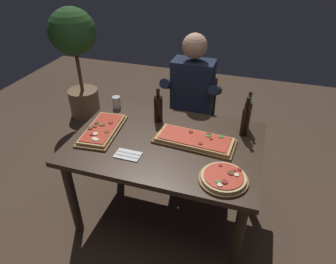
{
  "coord_description": "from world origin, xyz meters",
  "views": [
    {
      "loc": [
        0.56,
        -1.72,
        2.02
      ],
      "look_at": [
        0.0,
        0.05,
        0.79
      ],
      "focal_mm": 31.91,
      "sensor_mm": 36.0,
      "label": 1
    }
  ],
  "objects_px": {
    "pizza_round_far": "(223,178)",
    "potted_plant_corner": "(76,50)",
    "tumbler_near_camera": "(117,103)",
    "dining_table": "(166,151)",
    "vinegar_bottle_green": "(245,121)",
    "pizza_rectangular_left": "(102,130)",
    "wine_bottle_dark": "(158,109)",
    "oil_bottle_amber": "(247,114)",
    "diner_chair": "(193,115)",
    "pizza_rectangular_front": "(195,140)",
    "seated_diner": "(191,98)"
  },
  "relations": [
    {
      "from": "pizza_round_far",
      "to": "potted_plant_corner",
      "type": "relative_size",
      "value": 0.23
    },
    {
      "from": "tumbler_near_camera",
      "to": "potted_plant_corner",
      "type": "height_order",
      "value": "potted_plant_corner"
    },
    {
      "from": "dining_table",
      "to": "vinegar_bottle_green",
      "type": "height_order",
      "value": "vinegar_bottle_green"
    },
    {
      "from": "pizza_rectangular_left",
      "to": "wine_bottle_dark",
      "type": "distance_m",
      "value": 0.47
    },
    {
      "from": "oil_bottle_amber",
      "to": "dining_table",
      "type": "bearing_deg",
      "value": -146.34
    },
    {
      "from": "diner_chair",
      "to": "pizza_round_far",
      "type": "bearing_deg",
      "value": -68.28
    },
    {
      "from": "pizza_rectangular_front",
      "to": "potted_plant_corner",
      "type": "bearing_deg",
      "value": 144.79
    },
    {
      "from": "dining_table",
      "to": "oil_bottle_amber",
      "type": "xyz_separation_m",
      "value": [
        0.54,
        0.36,
        0.22
      ]
    },
    {
      "from": "pizza_round_far",
      "to": "oil_bottle_amber",
      "type": "height_order",
      "value": "oil_bottle_amber"
    },
    {
      "from": "pizza_round_far",
      "to": "diner_chair",
      "type": "distance_m",
      "value": 1.27
    },
    {
      "from": "dining_table",
      "to": "pizza_rectangular_left",
      "type": "xyz_separation_m",
      "value": [
        -0.51,
        -0.03,
        0.12
      ]
    },
    {
      "from": "dining_table",
      "to": "wine_bottle_dark",
      "type": "bearing_deg",
      "value": 119.84
    },
    {
      "from": "pizza_round_far",
      "to": "diner_chair",
      "type": "bearing_deg",
      "value": 111.72
    },
    {
      "from": "dining_table",
      "to": "oil_bottle_amber",
      "type": "bearing_deg",
      "value": 33.66
    },
    {
      "from": "tumbler_near_camera",
      "to": "diner_chair",
      "type": "distance_m",
      "value": 0.82
    },
    {
      "from": "pizza_rectangular_left",
      "to": "tumbler_near_camera",
      "type": "height_order",
      "value": "tumbler_near_camera"
    },
    {
      "from": "wine_bottle_dark",
      "to": "tumbler_near_camera",
      "type": "height_order",
      "value": "wine_bottle_dark"
    },
    {
      "from": "diner_chair",
      "to": "potted_plant_corner",
      "type": "xyz_separation_m",
      "value": [
        -1.56,
        0.43,
        0.38
      ]
    },
    {
      "from": "pizza_round_far",
      "to": "seated_diner",
      "type": "xyz_separation_m",
      "value": [
        -0.46,
        1.03,
        -0.02
      ]
    },
    {
      "from": "dining_table",
      "to": "pizza_rectangular_front",
      "type": "xyz_separation_m",
      "value": [
        0.21,
        0.05,
        0.11
      ]
    },
    {
      "from": "pizza_rectangular_left",
      "to": "seated_diner",
      "type": "height_order",
      "value": "seated_diner"
    },
    {
      "from": "pizza_rectangular_front",
      "to": "potted_plant_corner",
      "type": "xyz_separation_m",
      "value": [
        -1.75,
        1.24,
        0.11
      ]
    },
    {
      "from": "seated_diner",
      "to": "vinegar_bottle_green",
      "type": "bearing_deg",
      "value": -42.29
    },
    {
      "from": "oil_bottle_amber",
      "to": "tumbler_near_camera",
      "type": "height_order",
      "value": "oil_bottle_amber"
    },
    {
      "from": "pizza_rectangular_front",
      "to": "seated_diner",
      "type": "distance_m",
      "value": 0.71
    },
    {
      "from": "pizza_rectangular_front",
      "to": "wine_bottle_dark",
      "type": "height_order",
      "value": "wine_bottle_dark"
    },
    {
      "from": "wine_bottle_dark",
      "to": "vinegar_bottle_green",
      "type": "xyz_separation_m",
      "value": [
        0.68,
        0.0,
        0.01
      ]
    },
    {
      "from": "vinegar_bottle_green",
      "to": "pizza_rectangular_front",
      "type": "bearing_deg",
      "value": -147.46
    },
    {
      "from": "vinegar_bottle_green",
      "to": "seated_diner",
      "type": "relative_size",
      "value": 0.24
    },
    {
      "from": "potted_plant_corner",
      "to": "pizza_round_far",
      "type": "bearing_deg",
      "value": -38.14
    },
    {
      "from": "wine_bottle_dark",
      "to": "seated_diner",
      "type": "distance_m",
      "value": 0.52
    },
    {
      "from": "dining_table",
      "to": "vinegar_bottle_green",
      "type": "distance_m",
      "value": 0.63
    },
    {
      "from": "oil_bottle_amber",
      "to": "seated_diner",
      "type": "bearing_deg",
      "value": 144.71
    },
    {
      "from": "pizza_round_far",
      "to": "vinegar_bottle_green",
      "type": "height_order",
      "value": "vinegar_bottle_green"
    },
    {
      "from": "potted_plant_corner",
      "to": "pizza_rectangular_left",
      "type": "bearing_deg",
      "value": -51.66
    },
    {
      "from": "vinegar_bottle_green",
      "to": "potted_plant_corner",
      "type": "xyz_separation_m",
      "value": [
        -2.08,
        1.03,
        0.01
      ]
    },
    {
      "from": "wine_bottle_dark",
      "to": "pizza_round_far",
      "type": "bearing_deg",
      "value": -41.96
    },
    {
      "from": "wine_bottle_dark",
      "to": "pizza_rectangular_front",
      "type": "bearing_deg",
      "value": -30.55
    },
    {
      "from": "pizza_rectangular_front",
      "to": "seated_diner",
      "type": "xyz_separation_m",
      "value": [
        -0.19,
        0.69,
        -0.02
      ]
    },
    {
      "from": "pizza_round_far",
      "to": "tumbler_near_camera",
      "type": "distance_m",
      "value": 1.24
    },
    {
      "from": "oil_bottle_amber",
      "to": "wine_bottle_dark",
      "type": "bearing_deg",
      "value": -171.57
    },
    {
      "from": "pizza_round_far",
      "to": "seated_diner",
      "type": "relative_size",
      "value": 0.23
    },
    {
      "from": "wine_bottle_dark",
      "to": "seated_diner",
      "type": "xyz_separation_m",
      "value": [
        0.16,
        0.48,
        -0.11
      ]
    },
    {
      "from": "pizza_rectangular_left",
      "to": "pizza_round_far",
      "type": "bearing_deg",
      "value": -15.44
    },
    {
      "from": "dining_table",
      "to": "pizza_rectangular_left",
      "type": "height_order",
      "value": "pizza_rectangular_left"
    },
    {
      "from": "oil_bottle_amber",
      "to": "potted_plant_corner",
      "type": "height_order",
      "value": "potted_plant_corner"
    },
    {
      "from": "pizza_rectangular_left",
      "to": "tumbler_near_camera",
      "type": "bearing_deg",
      "value": 99.4
    },
    {
      "from": "tumbler_near_camera",
      "to": "vinegar_bottle_green",
      "type": "bearing_deg",
      "value": -5.37
    },
    {
      "from": "pizza_rectangular_front",
      "to": "vinegar_bottle_green",
      "type": "height_order",
      "value": "vinegar_bottle_green"
    },
    {
      "from": "tumbler_near_camera",
      "to": "pizza_round_far",
      "type": "bearing_deg",
      "value": -32.35
    }
  ]
}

